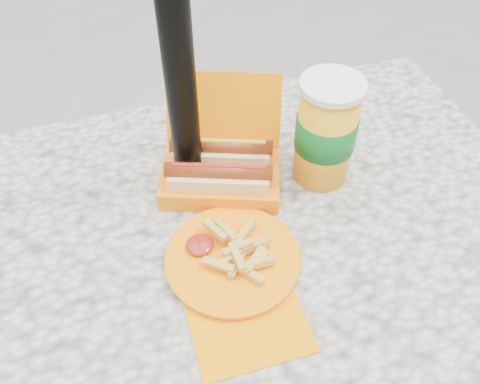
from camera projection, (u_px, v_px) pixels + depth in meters
name	position (u px, v px, depth m)	size (l,w,h in m)	color
picnic_table	(216.00, 280.00, 0.92)	(1.20, 0.80, 0.75)	beige
hotdog_box	(221.00, 167.00, 0.91)	(0.27, 0.26, 0.16)	#FF8300
fries_plate	(233.00, 262.00, 0.80)	(0.22, 0.29, 0.04)	orange
soda_cup	(326.00, 131.00, 0.88)	(0.11, 0.11, 0.20)	#FFA813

